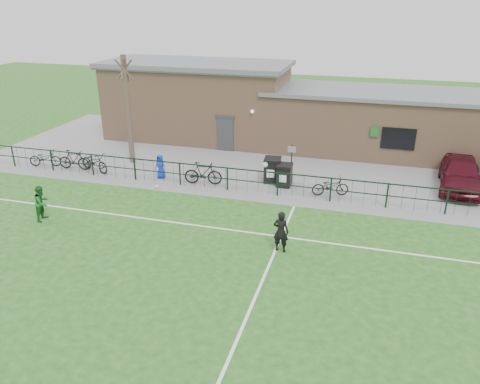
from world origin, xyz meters
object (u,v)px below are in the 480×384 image
(bicycle_c, at_px, (95,162))
(ball_ground, at_px, (157,187))
(bicycle_b, at_px, (74,160))
(bicycle_e, at_px, (330,186))
(sign_post, at_px, (291,164))
(spectator_child, at_px, (160,166))
(bare_tree, at_px, (128,111))
(bicycle_a, at_px, (45,158))
(wheelie_bin_right, at_px, (284,176))
(car_maroon, at_px, (460,174))
(outfield_player, at_px, (42,203))
(bicycle_d, at_px, (203,173))
(wheelie_bin_left, at_px, (272,171))

(bicycle_c, relative_size, ball_ground, 10.46)
(bicycle_b, height_order, bicycle_e, bicycle_b)
(sign_post, xyz_separation_m, spectator_child, (-6.65, -1.29, -0.37))
(bare_tree, xyz_separation_m, ball_ground, (3.05, -3.25, -2.90))
(bicycle_c, height_order, ball_ground, bicycle_c)
(bicycle_a, relative_size, bicycle_b, 0.96)
(wheelie_bin_right, bearing_deg, car_maroon, 12.41)
(sign_post, height_order, bicycle_e, sign_post)
(outfield_player, bearing_deg, bicycle_d, -46.24)
(bicycle_d, xyz_separation_m, bicycle_e, (6.33, 0.31, -0.12))
(wheelie_bin_right, bearing_deg, spectator_child, -174.90)
(bare_tree, bearing_deg, wheelie_bin_right, -7.44)
(car_maroon, distance_m, spectator_child, 15.05)
(wheelie_bin_left, relative_size, outfield_player, 0.77)
(bicycle_e, bearing_deg, car_maroon, -84.72)
(bicycle_c, xyz_separation_m, ball_ground, (4.26, -1.30, -0.46))
(bare_tree, distance_m, bicycle_a, 5.40)
(bare_tree, relative_size, outfield_player, 3.91)
(bare_tree, height_order, car_maroon, bare_tree)
(wheelie_bin_right, bearing_deg, bicycle_a, -177.75)
(sign_post, xyz_separation_m, ball_ground, (-6.25, -2.66, -0.92))
(car_maroon, relative_size, bicycle_b, 2.55)
(bare_tree, xyz_separation_m, wheelie_bin_left, (8.37, -0.78, -2.39))
(sign_post, height_order, car_maroon, sign_post)
(wheelie_bin_left, distance_m, car_maroon, 9.22)
(bicycle_b, relative_size, bicycle_d, 0.94)
(spectator_child, xyz_separation_m, outfield_player, (-2.75, -5.85, 0.11))
(sign_post, bearing_deg, spectator_child, -169.02)
(wheelie_bin_left, height_order, ball_ground, wheelie_bin_left)
(spectator_child, xyz_separation_m, ball_ground, (0.40, -1.37, -0.56))
(ball_ground, bearing_deg, bicycle_c, 163.00)
(sign_post, bearing_deg, bicycle_a, -174.24)
(bare_tree, relative_size, wheelie_bin_right, 5.68)
(wheelie_bin_left, xyz_separation_m, bicycle_d, (-3.29, -1.31, -0.01))
(bicycle_b, bearing_deg, outfield_player, -161.37)
(bicycle_a, height_order, bicycle_e, same)
(wheelie_bin_right, xyz_separation_m, bicycle_e, (2.34, -0.59, -0.07))
(wheelie_bin_left, xyz_separation_m, spectator_child, (-5.73, -1.10, 0.04))
(outfield_player, bearing_deg, bicycle_a, 32.73)
(car_maroon, bearing_deg, wheelie_bin_right, -161.16)
(wheelie_bin_right, xyz_separation_m, bicycle_d, (-3.99, -0.90, 0.05))
(bicycle_d, relative_size, outfield_player, 1.26)
(sign_post, relative_size, bicycle_b, 1.10)
(bicycle_a, xyz_separation_m, outfield_player, (4.25, -5.77, 0.28))
(bicycle_c, bearing_deg, car_maroon, -61.54)
(bicycle_c, bearing_deg, ball_ground, -87.01)
(sign_post, distance_m, outfield_player, 11.80)
(sign_post, xyz_separation_m, bicycle_c, (-10.51, -1.36, -0.47))
(bicycle_e, bearing_deg, bare_tree, 63.08)
(wheelie_bin_left, relative_size, sign_post, 0.59)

